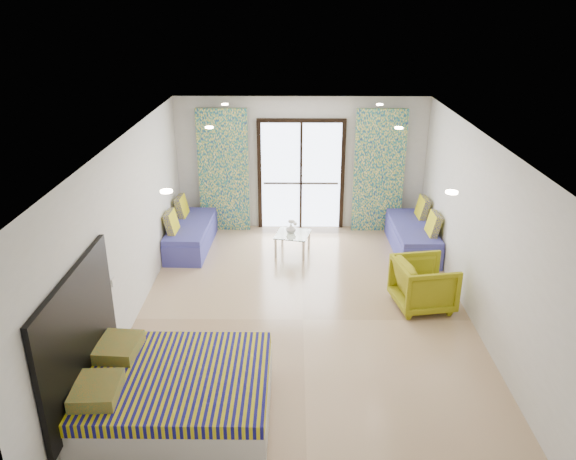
{
  "coord_description": "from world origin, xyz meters",
  "views": [
    {
      "loc": [
        -0.15,
        -7.23,
        4.41
      ],
      "look_at": [
        -0.23,
        0.72,
        1.15
      ],
      "focal_mm": 35.0,
      "sensor_mm": 36.0,
      "label": 1
    }
  ],
  "objects_px": {
    "bed": "(175,393)",
    "daybed_right": "(413,236)",
    "coffee_table": "(293,236)",
    "armchair": "(424,282)",
    "daybed_left": "(190,234)"
  },
  "relations": [
    {
      "from": "bed",
      "to": "daybed_right",
      "type": "height_order",
      "value": "daybed_right"
    },
    {
      "from": "coffee_table",
      "to": "armchair",
      "type": "bearing_deg",
      "value": -44.34
    },
    {
      "from": "daybed_left",
      "to": "coffee_table",
      "type": "height_order",
      "value": "daybed_left"
    },
    {
      "from": "daybed_right",
      "to": "coffee_table",
      "type": "bearing_deg",
      "value": -176.62
    },
    {
      "from": "daybed_left",
      "to": "coffee_table",
      "type": "bearing_deg",
      "value": -5.1
    },
    {
      "from": "daybed_right",
      "to": "coffee_table",
      "type": "height_order",
      "value": "daybed_right"
    },
    {
      "from": "bed",
      "to": "armchair",
      "type": "xyz_separation_m",
      "value": [
        3.33,
        2.49,
        0.13
      ]
    },
    {
      "from": "coffee_table",
      "to": "armchair",
      "type": "distance_m",
      "value": 2.82
    },
    {
      "from": "bed",
      "to": "daybed_left",
      "type": "relative_size",
      "value": 1.13
    },
    {
      "from": "daybed_left",
      "to": "armchair",
      "type": "height_order",
      "value": "daybed_left"
    },
    {
      "from": "daybed_right",
      "to": "armchair",
      "type": "bearing_deg",
      "value": -98.16
    },
    {
      "from": "bed",
      "to": "daybed_right",
      "type": "distance_m",
      "value": 5.87
    },
    {
      "from": "daybed_left",
      "to": "daybed_right",
      "type": "bearing_deg",
      "value": 1.12
    },
    {
      "from": "daybed_right",
      "to": "armchair",
      "type": "height_order",
      "value": "daybed_right"
    },
    {
      "from": "bed",
      "to": "daybed_left",
      "type": "distance_m",
      "value": 4.75
    }
  ]
}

